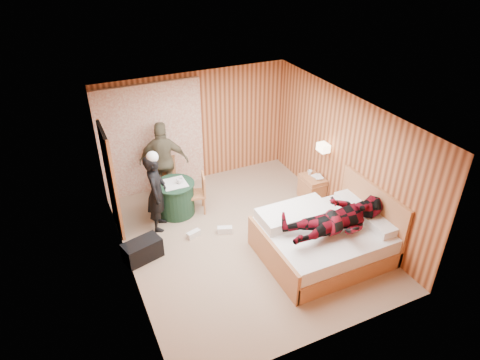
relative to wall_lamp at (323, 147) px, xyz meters
name	(u,v)px	position (x,y,z in m)	size (l,w,h in m)	color
floor	(244,239)	(-1.92, -0.45, -1.30)	(4.20, 5.00, 0.01)	#A1816A
ceiling	(245,114)	(-1.92, -0.45, 1.20)	(4.20, 5.00, 0.01)	silver
wall_back	(196,128)	(-1.92, 2.05, -0.05)	(4.20, 0.02, 2.50)	#CB804E
wall_left	(122,211)	(-4.02, -0.45, -0.05)	(0.02, 5.00, 2.50)	#CB804E
wall_right	(344,158)	(0.18, -0.45, -0.05)	(0.02, 5.00, 2.50)	#CB804E
curtain	(152,140)	(-2.92, 1.98, -0.10)	(2.20, 0.08, 2.40)	white
doorway	(111,181)	(-3.98, 0.95, -0.28)	(0.06, 0.90, 2.05)	black
wall_lamp	(323,147)	(0.00, 0.00, 0.00)	(0.26, 0.24, 0.16)	gold
bed	(325,238)	(-0.80, -1.40, -0.96)	(2.16, 1.70, 1.17)	#C17A4F
nightstand	(312,188)	(-0.04, 0.18, -1.02)	(0.41, 0.55, 0.53)	#C17A4F
round_table	(176,198)	(-2.81, 0.90, -0.95)	(0.79, 0.79, 0.70)	#1B3C27
chair_far	(167,175)	(-2.80, 1.53, -0.76)	(0.49, 0.49, 0.93)	#C17A4F
chair_near	(199,190)	(-2.36, 0.76, -0.81)	(0.46, 0.46, 0.84)	#C17A4F
duffel_bag	(143,250)	(-3.77, -0.20, -1.12)	(0.65, 0.35, 0.37)	black
sneaker_left	(194,234)	(-2.76, 0.01, -1.24)	(0.27, 0.11, 0.12)	white
sneaker_right	(225,230)	(-2.18, -0.12, -1.24)	(0.28, 0.12, 0.13)	white
woman_standing	(156,193)	(-3.25, 0.58, -0.52)	(0.57, 0.37, 1.56)	black
man_at_table	(164,161)	(-2.81, 1.56, -0.44)	(1.01, 0.42, 1.72)	brown
man_on_bed	(339,213)	(-0.77, -1.63, -0.28)	(1.77, 0.67, 0.86)	maroon
book_lower	(314,178)	(-0.04, 0.13, -0.76)	(0.17, 0.22, 0.02)	white
book_upper	(314,177)	(-0.04, 0.13, -0.74)	(0.16, 0.22, 0.02)	white
cup_nightstand	(310,172)	(-0.04, 0.31, -0.72)	(0.10, 0.10, 0.09)	white
cup_table	(180,181)	(-2.71, 0.85, -0.55)	(0.12, 0.12, 0.10)	white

